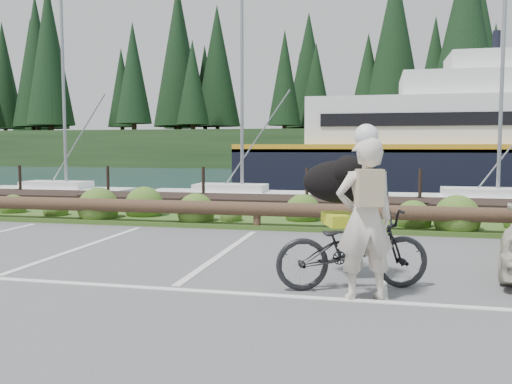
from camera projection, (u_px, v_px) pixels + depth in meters
The scene contains 7 objects.
ground at pixel (183, 282), 7.21m from camera, with size 72.00×72.00×0.00m, color #515153.
harbor_backdrop at pixel (363, 157), 83.43m from camera, with size 170.00×160.00×30.00m.
vegetation_strip at pixel (264, 223), 12.36m from camera, with size 34.00×1.60×0.10m, color #3D5B21.
log_rail at pixel (257, 230), 11.69m from camera, with size 32.00×0.30×0.60m, color #443021, non-canonical shape.
bicycle at pixel (353, 249), 6.82m from camera, with size 0.68×1.96×1.03m, color black.
cyclist at pixel (365, 219), 6.33m from camera, with size 0.69×0.46×1.90m, color beige.
dog at pixel (340, 182), 7.37m from camera, with size 1.01×0.49×0.58m, color black.
Camera 1 is at (2.50, -6.70, 1.81)m, focal length 38.00 mm.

